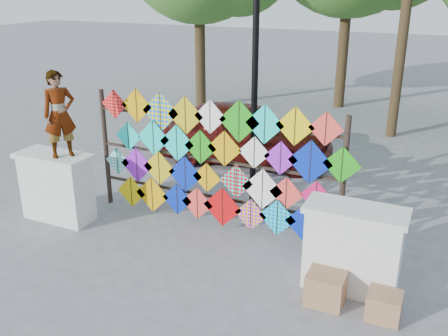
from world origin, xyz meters
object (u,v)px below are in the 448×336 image
(kite_rack, at_px, (215,163))
(lamppost, at_px, (255,68))
(vendor_woman, at_px, (59,114))
(sedan, at_px, (242,132))

(kite_rack, relative_size, lamppost, 1.11)
(vendor_woman, distance_m, lamppost, 3.56)
(sedan, distance_m, lamppost, 3.16)
(vendor_woman, bearing_deg, kite_rack, -35.40)
(kite_rack, bearing_deg, vendor_woman, -159.91)
(kite_rack, bearing_deg, lamppost, 80.99)
(vendor_woman, height_order, sedan, vendor_woman)
(vendor_woman, distance_m, sedan, 4.85)
(kite_rack, height_order, vendor_woman, vendor_woman)
(kite_rack, distance_m, sedan, 3.64)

